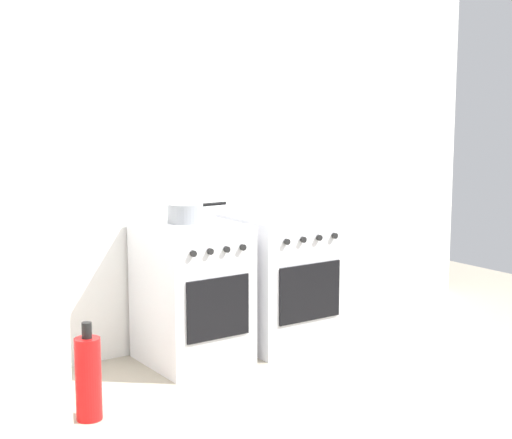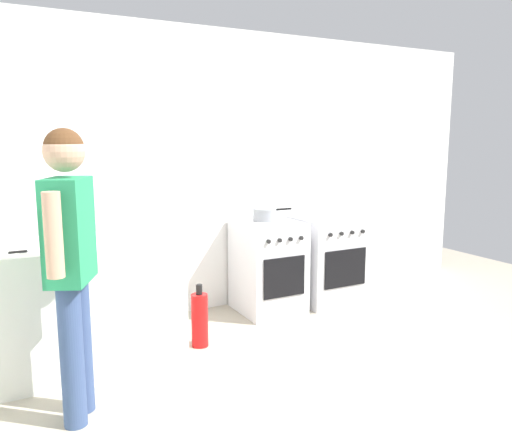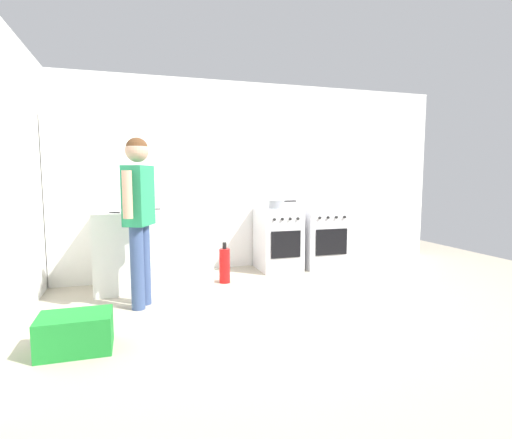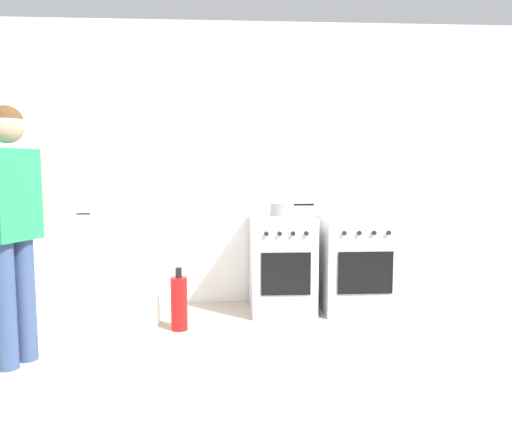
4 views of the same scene
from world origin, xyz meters
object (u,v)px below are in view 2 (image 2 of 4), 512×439
Objects in this scene: knife_carving at (71,238)px; knife_chef at (33,251)px; pot at (265,215)px; person at (70,250)px; fire_extinguisher at (200,319)px; oven_right at (327,259)px; oven_left at (268,267)px.

knife_chef is (-0.27, -0.32, 0.00)m from knife_carving.
pot is 2.22m from person.
pot is 1.25m from fire_extinguisher.
pot reaches higher than oven_right.
oven_left is at bearing -180.00° from oven_right.
knife_chef reaches higher than oven_left.
oven_left is 0.49m from pot.
knife_chef is (-2.03, -0.63, -0.00)m from pot.
knife_carving is at bearing 49.85° from knife_chef.
oven_left is at bearing 30.72° from person.
knife_carving is at bearing 164.32° from fire_extinguisher.
fire_extinguisher is (1.16, 0.08, -0.69)m from knife_chef.
oven_left is at bearing -96.57° from pot.
knife_carving is (-1.75, -0.23, 0.48)m from oven_left.
oven_right is 1.63m from fire_extinguisher.
person reaches higher than knife_chef.
knife_chef is at bearing -176.17° from fire_extinguisher.
person is (-0.11, -0.88, 0.10)m from knife_carving.
oven_left is 2.56× the size of knife_carving.
knife_carving reaches higher than fire_extinguisher.
oven_left is 0.51× the size of person.
fire_extinguisher is at bearing -151.22° from oven_left.
oven_left is 2.74× the size of knife_chef.
fire_extinguisher is at bearing -147.68° from pot.
oven_left is 0.67m from oven_right.
oven_right is at bearing -6.72° from pot.
person reaches higher than oven_right.
oven_right is at bearing 0.00° from oven_left.
oven_left is 1.00× the size of oven_right.
oven_right is 2.48m from knife_carving.
pot reaches higher than knife_carving.
pot is at bearing 32.32° from fire_extinguisher.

